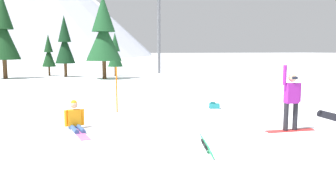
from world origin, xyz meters
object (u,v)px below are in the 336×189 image
loose_snowboard_near_right (206,145)px  pine_tree_slender (115,53)px  pine_tree_young (3,31)px  pine_tree_broad (49,53)px  pine_tree_short (65,43)px  backpack_teal (214,106)px  loose_snowboard_far_spare (333,116)px  snowboarder_midground (76,120)px  trail_marker_pole (117,90)px  pine_tree_tall (104,34)px  ski_lift_tower (159,26)px  snowboarder_foreground (291,100)px

loose_snowboard_near_right → pine_tree_slender: 26.58m
pine_tree_young → pine_tree_broad: 5.01m
loose_snowboard_near_right → pine_tree_short: bearing=90.0°
backpack_teal → loose_snowboard_far_spare: bearing=-56.7°
pine_tree_broad → loose_snowboard_near_right: bearing=-87.4°
snowboarder_midground → loose_snowboard_near_right: size_ratio=1.12×
loose_snowboard_near_right → trail_marker_pole: bearing=95.4°
loose_snowboard_near_right → pine_tree_broad: size_ratio=0.39×
pine_tree_tall → backpack_teal: bearing=-87.8°
trail_marker_pole → pine_tree_broad: (-0.74, 23.14, 1.34)m
pine_tree_tall → pine_tree_slender: bearing=58.6°
pine_tree_tall → ski_lift_tower: bearing=36.7°
snowboarder_foreground → loose_snowboard_far_spare: size_ratio=1.21×
pine_tree_short → pine_tree_slender: bearing=-12.7°
snowboarder_midground → loose_snowboard_near_right: snowboarder_midground is taller
pine_tree_slender → pine_tree_broad: bearing=151.2°
loose_snowboard_far_spare → pine_tree_tall: (-3.25, 21.64, 3.85)m
snowboarder_foreground → pine_tree_short: (-3.46, 26.31, 2.22)m
pine_tree_short → backpack_teal: bearing=-80.8°
snowboarder_midground → loose_snowboard_far_spare: 8.95m
backpack_teal → pine_tree_short: (-3.52, 21.68, 3.06)m
snowboarder_midground → backpack_teal: size_ratio=3.36×
pine_tree_young → snowboarder_midground: bearing=-83.5°
trail_marker_pole → loose_snowboard_far_spare: bearing=-35.0°
loose_snowboard_near_right → trail_marker_pole: 6.29m
snowboarder_midground → backpack_teal: (6.12, 1.81, -0.19)m
loose_snowboard_far_spare → pine_tree_short: 26.48m
snowboarder_foreground → loose_snowboard_near_right: (-3.45, -0.82, -0.83)m
ski_lift_tower → snowboarder_foreground: bearing=-103.8°
pine_tree_tall → loose_snowboard_near_right: bearing=-97.0°
pine_tree_slender → pine_tree_broad: size_ratio=1.03×
loose_snowboard_far_spare → pine_tree_slender: 24.69m
snowboarder_foreground → trail_marker_pole: (-4.04, 5.40, -0.05)m
pine_tree_young → pine_tree_slender: 10.10m
trail_marker_pole → pine_tree_slender: (5.20, 19.87, 1.41)m
pine_tree_broad → ski_lift_tower: ski_lift_tower is taller
ski_lift_tower → backpack_teal: bearing=-106.3°
loose_snowboard_near_right → pine_tree_slender: bearing=80.0°
snowboarder_foreground → ski_lift_tower: bearing=76.2°
loose_snowboard_far_spare → ski_lift_tower: 28.01m
pine_tree_broad → ski_lift_tower: 12.04m
loose_snowboard_near_right → pine_tree_slender: size_ratio=0.38×
pine_tree_short → snowboarder_midground: bearing=-96.3°
snowboarder_midground → pine_tree_short: (2.61, 23.48, 2.87)m
snowboarder_foreground → pine_tree_tall: 22.57m
loose_snowboard_near_right → pine_tree_tall: bearing=83.0°
snowboarder_foreground → loose_snowboard_far_spare: 2.86m
trail_marker_pole → pine_tree_tall: bearing=78.6°
pine_tree_young → pine_tree_slender: (9.89, -0.88, -1.88)m
backpack_teal → pine_tree_short: bearing=99.2°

